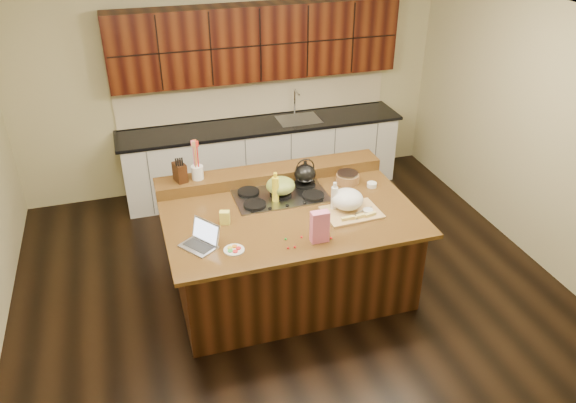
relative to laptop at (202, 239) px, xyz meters
name	(u,v)px	position (x,y,z in m)	size (l,w,h in m)	color
room	(290,171)	(0.90, 0.32, 0.37)	(5.52, 5.02, 2.72)	black
island	(289,250)	(0.90, 0.32, -0.51)	(2.40, 1.60, 0.92)	black
back_ledge	(270,174)	(0.90, 1.02, 0.00)	(2.40, 0.30, 0.12)	black
cooktop	(281,195)	(0.90, 0.62, -0.04)	(0.92, 0.52, 0.05)	gray
back_counter	(261,119)	(1.20, 2.54, 0.01)	(3.70, 0.66, 2.40)	silver
kettle	(305,174)	(1.20, 0.75, 0.09)	(0.22, 0.22, 0.20)	black
green_bowl	(281,186)	(0.90, 0.62, 0.07)	(0.29, 0.29, 0.16)	olive
laptop	(202,239)	(0.00, 0.00, 0.00)	(0.37, 0.39, 0.21)	#B7B7BC
oil_bottle	(275,190)	(0.82, 0.53, 0.08)	(0.07, 0.07, 0.27)	yellow
vinegar_bottle	(334,199)	(1.31, 0.21, 0.07)	(0.06, 0.06, 0.25)	silver
wooden_tray	(348,202)	(1.43, 0.16, 0.04)	(0.55, 0.44, 0.22)	tan
ramekin_a	(368,212)	(1.60, 0.06, -0.03)	(0.10, 0.10, 0.04)	white
ramekin_b	(352,200)	(1.54, 0.31, -0.03)	(0.10, 0.10, 0.04)	white
ramekin_c	(372,185)	(1.86, 0.54, -0.03)	(0.10, 0.10, 0.04)	white
strainer_bowl	(347,178)	(1.65, 0.71, -0.01)	(0.24, 0.24, 0.09)	#996B3F
kitchen_timer	(356,217)	(1.43, -0.02, -0.02)	(0.08, 0.08, 0.07)	silver
pink_bag	(320,227)	(1.00, -0.24, 0.09)	(0.16, 0.08, 0.29)	pink
candy_plate	(234,250)	(0.25, -0.17, -0.05)	(0.18, 0.18, 0.01)	white
package_box	(225,217)	(0.26, 0.29, 0.01)	(0.09, 0.06, 0.13)	#F9F057
utensil_crock	(197,172)	(0.14, 1.02, 0.13)	(0.12, 0.12, 0.14)	white
knife_block	(180,172)	(-0.04, 1.02, 0.16)	(0.10, 0.16, 0.19)	black
gumdrop_0	(314,237)	(0.97, -0.19, -0.05)	(0.02, 0.02, 0.02)	red
gumdrop_1	(322,238)	(1.03, -0.22, -0.05)	(0.02, 0.02, 0.02)	#198C26
gumdrop_2	(302,237)	(0.86, -0.15, -0.05)	(0.02, 0.02, 0.02)	red
gumdrop_3	(286,239)	(0.72, -0.14, -0.05)	(0.02, 0.02, 0.02)	#198C26
gumdrop_4	(295,247)	(0.76, -0.28, -0.05)	(0.02, 0.02, 0.02)	red
gumdrop_5	(326,237)	(1.07, -0.22, -0.05)	(0.02, 0.02, 0.02)	#198C26
gumdrop_6	(288,248)	(0.70, -0.28, -0.05)	(0.02, 0.02, 0.02)	red
gumdrop_7	(325,231)	(1.10, -0.12, -0.05)	(0.02, 0.02, 0.02)	#198C26
gumdrop_8	(331,238)	(1.11, -0.24, -0.05)	(0.02, 0.02, 0.02)	red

